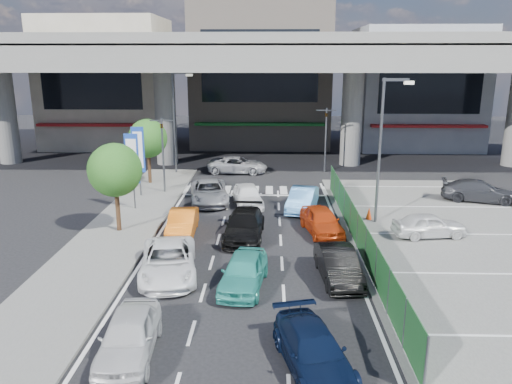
{
  "coord_description": "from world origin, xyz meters",
  "views": [
    {
      "loc": [
        1.01,
        -20.98,
        8.99
      ],
      "look_at": [
        0.29,
        4.73,
        2.08
      ],
      "focal_mm": 35.0,
      "sensor_mm": 36.0,
      "label": 1
    }
  ],
  "objects_px": {
    "taxi_teal_mid": "(244,271)",
    "crossing_wagon_silver": "(238,165)",
    "street_lamp_left": "(176,114)",
    "taxi_orange_right": "(322,221)",
    "signboard_far": "(138,152)",
    "tree_far": "(148,139)",
    "signboard_near": "(132,161)",
    "sedan_black_mid": "(244,225)",
    "van_white_back_left": "(129,335)",
    "sedan_white_front_mid": "(248,195)",
    "traffic_cone": "(369,213)",
    "sedan_white_mid_left": "(168,261)",
    "wagon_silver_front_left": "(209,192)",
    "traffic_light_left": "(162,136)",
    "minivan_navy_back": "(313,350)",
    "street_lamp_right": "(384,139)",
    "parked_sedan_white": "(429,225)",
    "tree_near": "(115,170)",
    "parked_sedan_dgrey": "(479,191)",
    "traffic_light_right": "(326,124)",
    "kei_truck_front_right": "(302,199)",
    "hatch_black_mid_right": "(338,265)",
    "taxi_orange_left": "(183,223)"
  },
  "relations": [
    {
      "from": "signboard_near",
      "to": "sedan_white_mid_left",
      "type": "bearing_deg",
      "value": -67.36
    },
    {
      "from": "wagon_silver_front_left",
      "to": "traffic_light_left",
      "type": "bearing_deg",
      "value": 137.89
    },
    {
      "from": "signboard_near",
      "to": "street_lamp_right",
      "type": "bearing_deg",
      "value": -7.9
    },
    {
      "from": "minivan_navy_back",
      "to": "wagon_silver_front_left",
      "type": "xyz_separation_m",
      "value": [
        -5.21,
        17.74,
        0.08
      ]
    },
    {
      "from": "tree_near",
      "to": "tree_far",
      "type": "relative_size",
      "value": 1.0
    },
    {
      "from": "signboard_far",
      "to": "minivan_navy_back",
      "type": "distance_m",
      "value": 21.47
    },
    {
      "from": "tree_near",
      "to": "minivan_navy_back",
      "type": "distance_m",
      "value": 15.37
    },
    {
      "from": "wagon_silver_front_left",
      "to": "signboard_far",
      "type": "bearing_deg",
      "value": 157.14
    },
    {
      "from": "crossing_wagon_silver",
      "to": "taxi_teal_mid",
      "type": "bearing_deg",
      "value": -172.47
    },
    {
      "from": "traffic_light_left",
      "to": "hatch_black_mid_right",
      "type": "xyz_separation_m",
      "value": [
        10.09,
        -13.65,
        -3.26
      ]
    },
    {
      "from": "van_white_back_left",
      "to": "sedan_white_front_mid",
      "type": "distance_m",
      "value": 16.66
    },
    {
      "from": "van_white_back_left",
      "to": "traffic_light_left",
      "type": "bearing_deg",
      "value": 94.92
    },
    {
      "from": "minivan_navy_back",
      "to": "van_white_back_left",
      "type": "bearing_deg",
      "value": 160.32
    },
    {
      "from": "taxi_orange_right",
      "to": "sedan_white_mid_left",
      "type": "bearing_deg",
      "value": -152.86
    },
    {
      "from": "crossing_wagon_silver",
      "to": "signboard_far",
      "type": "bearing_deg",
      "value": 144.16
    },
    {
      "from": "van_white_back_left",
      "to": "sedan_white_mid_left",
      "type": "xyz_separation_m",
      "value": [
        0.05,
        5.89,
        0.0
      ]
    },
    {
      "from": "tree_near",
      "to": "parked_sedan_white",
      "type": "height_order",
      "value": "tree_near"
    },
    {
      "from": "traffic_light_left",
      "to": "taxi_teal_mid",
      "type": "height_order",
      "value": "traffic_light_left"
    },
    {
      "from": "traffic_light_right",
      "to": "kei_truck_front_right",
      "type": "xyz_separation_m",
      "value": [
        -2.48,
        -10.76,
        -3.25
      ]
    },
    {
      "from": "taxi_teal_mid",
      "to": "crossing_wagon_silver",
      "type": "bearing_deg",
      "value": 101.66
    },
    {
      "from": "tree_far",
      "to": "crossing_wagon_silver",
      "type": "bearing_deg",
      "value": 32.17
    },
    {
      "from": "street_lamp_left",
      "to": "signboard_near",
      "type": "relative_size",
      "value": 1.7
    },
    {
      "from": "signboard_near",
      "to": "tree_near",
      "type": "bearing_deg",
      "value": -87.13
    },
    {
      "from": "signboard_far",
      "to": "parked_sedan_white",
      "type": "bearing_deg",
      "value": -23.71
    },
    {
      "from": "street_lamp_left",
      "to": "hatch_black_mid_right",
      "type": "xyz_separation_m",
      "value": [
        10.22,
        -19.65,
        -4.09
      ]
    },
    {
      "from": "van_white_back_left",
      "to": "sedan_white_mid_left",
      "type": "height_order",
      "value": "same"
    },
    {
      "from": "street_lamp_left",
      "to": "taxi_orange_right",
      "type": "relative_size",
      "value": 1.98
    },
    {
      "from": "signboard_near",
      "to": "sedan_black_mid",
      "type": "xyz_separation_m",
      "value": [
        6.93,
        -4.73,
        -2.37
      ]
    },
    {
      "from": "tree_far",
      "to": "minivan_navy_back",
      "type": "xyz_separation_m",
      "value": [
        10.14,
        -22.38,
        -2.77
      ]
    },
    {
      "from": "signboard_far",
      "to": "tree_far",
      "type": "distance_m",
      "value": 3.53
    },
    {
      "from": "sedan_black_mid",
      "to": "crossing_wagon_silver",
      "type": "distance_m",
      "value": 15.21
    },
    {
      "from": "traffic_light_left",
      "to": "street_lamp_left",
      "type": "bearing_deg",
      "value": 91.2
    },
    {
      "from": "taxi_teal_mid",
      "to": "traffic_cone",
      "type": "bearing_deg",
      "value": 60.29
    },
    {
      "from": "tree_far",
      "to": "wagon_silver_front_left",
      "type": "height_order",
      "value": "tree_far"
    },
    {
      "from": "signboard_near",
      "to": "traffic_cone",
      "type": "bearing_deg",
      "value": -6.28
    },
    {
      "from": "street_lamp_right",
      "to": "signboard_far",
      "type": "xyz_separation_m",
      "value": [
        -14.77,
        4.99,
        -1.71
      ]
    },
    {
      "from": "street_lamp_right",
      "to": "traffic_cone",
      "type": "xyz_separation_m",
      "value": [
        -0.45,
        0.46,
        -4.37
      ]
    },
    {
      "from": "street_lamp_left",
      "to": "sedan_white_front_mid",
      "type": "relative_size",
      "value": 1.98
    },
    {
      "from": "minivan_navy_back",
      "to": "sedan_black_mid",
      "type": "bearing_deg",
      "value": 88.94
    },
    {
      "from": "parked_sedan_white",
      "to": "traffic_cone",
      "type": "bearing_deg",
      "value": 33.7
    },
    {
      "from": "hatch_black_mid_right",
      "to": "taxi_orange_left",
      "type": "height_order",
      "value": "hatch_black_mid_right"
    },
    {
      "from": "traffic_light_left",
      "to": "crossing_wagon_silver",
      "type": "height_order",
      "value": "traffic_light_left"
    },
    {
      "from": "sedan_white_mid_left",
      "to": "van_white_back_left",
      "type": "bearing_deg",
      "value": -100.01
    },
    {
      "from": "street_lamp_right",
      "to": "sedan_white_mid_left",
      "type": "distance_m",
      "value": 13.46
    },
    {
      "from": "street_lamp_right",
      "to": "parked_sedan_dgrey",
      "type": "height_order",
      "value": "street_lamp_right"
    },
    {
      "from": "taxi_orange_right",
      "to": "signboard_far",
      "type": "bearing_deg",
      "value": 137.59
    },
    {
      "from": "sedan_white_mid_left",
      "to": "parked_sedan_dgrey",
      "type": "distance_m",
      "value": 21.39
    },
    {
      "from": "taxi_orange_right",
      "to": "crossing_wagon_silver",
      "type": "xyz_separation_m",
      "value": [
        -5.36,
        14.29,
        -0.02
      ]
    },
    {
      "from": "signboard_near",
      "to": "minivan_navy_back",
      "type": "distance_m",
      "value": 18.68
    },
    {
      "from": "minivan_navy_back",
      "to": "sedan_black_mid",
      "type": "height_order",
      "value": "sedan_black_mid"
    }
  ]
}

